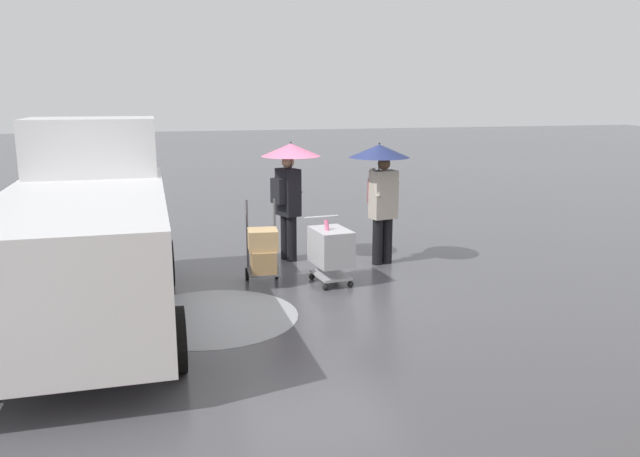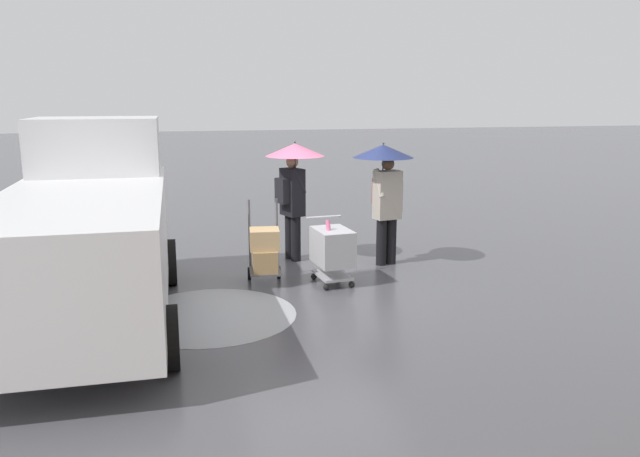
{
  "view_description": "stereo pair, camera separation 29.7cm",
  "coord_description": "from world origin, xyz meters",
  "px_view_note": "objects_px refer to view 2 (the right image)",
  "views": [
    {
      "loc": [
        2.57,
        9.25,
        2.92
      ],
      "look_at": [
        0.22,
        0.78,
        1.05
      ],
      "focal_mm": 35.05,
      "sensor_mm": 36.0,
      "label": 1
    },
    {
      "loc": [
        2.28,
        9.32,
        2.92
      ],
      "look_at": [
        0.22,
        0.78,
        1.05
      ],
      "focal_mm": 35.05,
      "sensor_mm": 36.0,
      "label": 2
    }
  ],
  "objects_px": {
    "hand_dolly_boxes": "(265,251)",
    "cargo_van_parked_right": "(88,232)",
    "shopping_cart_vendor": "(332,249)",
    "pedestrian_black_side": "(385,176)",
    "pedestrian_pink_side": "(293,174)"
  },
  "relations": [
    {
      "from": "cargo_van_parked_right",
      "to": "pedestrian_black_side",
      "type": "relative_size",
      "value": 2.49
    },
    {
      "from": "shopping_cart_vendor",
      "to": "pedestrian_pink_side",
      "type": "distance_m",
      "value": 1.88
    },
    {
      "from": "pedestrian_pink_side",
      "to": "pedestrian_black_side",
      "type": "bearing_deg",
      "value": 156.08
    },
    {
      "from": "shopping_cart_vendor",
      "to": "pedestrian_pink_side",
      "type": "bearing_deg",
      "value": -78.87
    },
    {
      "from": "hand_dolly_boxes",
      "to": "pedestrian_black_side",
      "type": "xyz_separation_m",
      "value": [
        -2.2,
        -0.67,
        1.04
      ]
    },
    {
      "from": "cargo_van_parked_right",
      "to": "pedestrian_black_side",
      "type": "distance_m",
      "value": 4.98
    },
    {
      "from": "cargo_van_parked_right",
      "to": "shopping_cart_vendor",
      "type": "distance_m",
      "value": 3.64
    },
    {
      "from": "cargo_van_parked_right",
      "to": "hand_dolly_boxes",
      "type": "xyz_separation_m",
      "value": [
        -2.47,
        -1.02,
        -0.65
      ]
    },
    {
      "from": "cargo_van_parked_right",
      "to": "pedestrian_pink_side",
      "type": "distance_m",
      "value": 3.98
    },
    {
      "from": "shopping_cart_vendor",
      "to": "hand_dolly_boxes",
      "type": "distance_m",
      "value": 1.07
    },
    {
      "from": "hand_dolly_boxes",
      "to": "pedestrian_pink_side",
      "type": "xyz_separation_m",
      "value": [
        -0.73,
        -1.32,
        1.04
      ]
    },
    {
      "from": "hand_dolly_boxes",
      "to": "cargo_van_parked_right",
      "type": "bearing_deg",
      "value": 22.38
    },
    {
      "from": "pedestrian_pink_side",
      "to": "pedestrian_black_side",
      "type": "distance_m",
      "value": 1.61
    },
    {
      "from": "hand_dolly_boxes",
      "to": "pedestrian_pink_side",
      "type": "height_order",
      "value": "pedestrian_pink_side"
    },
    {
      "from": "shopping_cart_vendor",
      "to": "pedestrian_black_side",
      "type": "relative_size",
      "value": 0.49
    }
  ]
}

